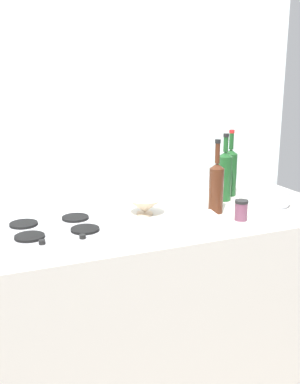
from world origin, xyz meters
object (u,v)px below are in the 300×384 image
wine_bottle_leftmost (216,186)px  wine_bottle_mid_right (225,175)px  butter_dish (199,220)px  condiment_jar_front (241,210)px  wine_bottle_mid_left (230,171)px  plate_stack (268,197)px  mixing_bowl (144,206)px  stovetop_hob (54,230)px

wine_bottle_leftmost → wine_bottle_mid_right: size_ratio=1.00×
butter_dish → condiment_jar_front: (0.21, 0.01, 0.02)m
wine_bottle_leftmost → wine_bottle_mid_left: size_ratio=0.99×
plate_stack → wine_bottle_leftmost: 0.31m
wine_bottle_mid_left → wine_bottle_mid_right: bearing=-136.9°
wine_bottle_leftmost → mixing_bowl: 0.33m
stovetop_hob → plate_stack: 1.03m
stovetop_hob → wine_bottle_mid_left: 0.99m
plate_stack → butter_dish: size_ratio=1.52×
wine_bottle_leftmost → mixing_bowl: wine_bottle_leftmost is taller
wine_bottle_leftmost → stovetop_hob: bearing=179.7°
stovetop_hob → butter_dish: 0.59m
stovetop_hob → plate_stack: bearing=0.5°
condiment_jar_front → wine_bottle_mid_left: bearing=64.8°
stovetop_hob → wine_bottle_leftmost: (0.73, -0.00, 0.11)m
wine_bottle_mid_right → wine_bottle_mid_left: bearing=43.1°
wine_bottle_mid_right → condiment_jar_front: 0.33m
wine_bottle_leftmost → condiment_jar_front: (0.05, -0.14, -0.08)m
wine_bottle_leftmost → butter_dish: 0.24m
stovetop_hob → butter_dish: size_ratio=3.06×
plate_stack → mixing_bowl: bearing=172.2°
stovetop_hob → condiment_jar_front: (0.78, -0.14, 0.03)m
butter_dish → wine_bottle_mid_left: bearing=44.6°
mixing_bowl → butter_dish: mixing_bowl is taller
wine_bottle_mid_left → butter_dish: size_ratio=2.45×
stovetop_hob → mixing_bowl: mixing_bowl is taller
wine_bottle_leftmost → wine_bottle_mid_right: 0.22m
wine_bottle_mid_left → wine_bottle_mid_right: (-0.08, -0.07, 0.00)m
wine_bottle_mid_left → wine_bottle_mid_right: size_ratio=1.02×
mixing_bowl → wine_bottle_leftmost: bearing=-17.1°
wine_bottle_mid_right → mixing_bowl: (-0.45, -0.07, -0.09)m
wine_bottle_mid_left → mixing_bowl: 0.56m
wine_bottle_leftmost → mixing_bowl: bearing=162.9°
wine_bottle_mid_right → stovetop_hob: bearing=-169.7°
plate_stack → wine_bottle_mid_right: 0.24m
stovetop_hob → plate_stack: (1.03, 0.01, 0.02)m
plate_stack → wine_bottle_mid_right: (-0.15, 0.15, 0.09)m
wine_bottle_mid_left → butter_dish: bearing=-135.4°
condiment_jar_front → butter_dish: bearing=-177.3°
wine_bottle_mid_right → condiment_jar_front: bearing=-108.1°
plate_stack → mixing_bowl: 0.61m
stovetop_hob → condiment_jar_front: bearing=-10.3°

